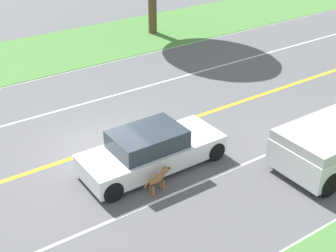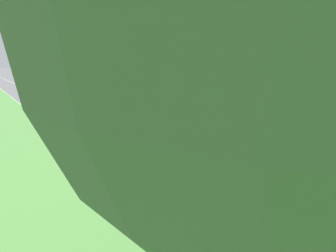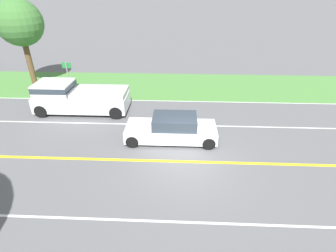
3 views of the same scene
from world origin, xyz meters
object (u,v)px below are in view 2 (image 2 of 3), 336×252
object	(u,v)px
roadside_tree_right_near	(284,29)
street_sign	(161,197)
car_trailing_mid	(40,86)
dog	(148,132)
ego_car	(169,128)
car_trailing_near	(71,95)
pickup_truck	(201,167)

from	to	relation	value
roadside_tree_right_near	street_sign	size ratio (longest dim) A/B	2.67
car_trailing_mid	roadside_tree_right_near	bearing A→B (deg)	80.83
dog	roadside_tree_right_near	bearing A→B (deg)	51.20
ego_car	car_trailing_near	world-z (taller)	ego_car
dog	car_trailing_near	xyz separation A→B (m)	(-1.40, -18.93, 0.17)
car_trailing_mid	car_trailing_near	bearing A→B (deg)	90.73
car_trailing_near	street_sign	bearing A→B (deg)	77.02
ego_car	dog	size ratio (longest dim) A/B	4.47
ego_car	car_trailing_mid	distance (m)	35.10
ego_car	pickup_truck	bearing A→B (deg)	62.11
dog	car_trailing_near	world-z (taller)	car_trailing_near
ego_car	street_sign	distance (m)	9.78
car_trailing_near	roadside_tree_right_near	size ratio (longest dim) A/B	0.67
roadside_tree_right_near	street_sign	world-z (taller)	roadside_tree_right_near
ego_car	car_trailing_near	bearing A→B (deg)	-90.64
dog	pickup_truck	distance (m)	6.85
roadside_tree_right_near	ego_car	bearing A→B (deg)	-123.90
dog	roadside_tree_right_near	size ratio (longest dim) A/B	0.16
ego_car	car_trailing_mid	xyz separation A→B (m)	(-0.02, -35.10, -0.03)
car_trailing_near	street_sign	size ratio (longest dim) A/B	1.80
car_trailing_mid	street_sign	distance (m)	43.19
street_sign	car_trailing_near	bearing A→B (deg)	-102.98
car_trailing_mid	pickup_truck	bearing A→B (deg)	85.55
ego_car	roadside_tree_right_near	bearing A→B (deg)	56.10
car_trailing_mid	dog	bearing A→B (deg)	88.01
dog	pickup_truck	size ratio (longest dim) A/B	0.18
ego_car	pickup_truck	world-z (taller)	pickup_truck
car_trailing_mid	roadside_tree_right_near	world-z (taller)	roadside_tree_right_near
pickup_truck	car_trailing_near	size ratio (longest dim) A/B	1.33
pickup_truck	car_trailing_mid	world-z (taller)	pickup_truck
dog	street_sign	distance (m)	9.54
roadside_tree_right_near	car_trailing_mid	bearing A→B (deg)	-99.17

